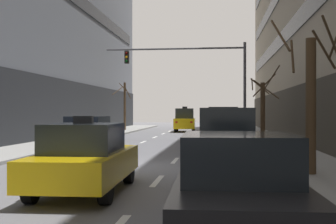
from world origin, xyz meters
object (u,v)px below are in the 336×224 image
(car_parked_0, at_px, (237,189))
(street_tree_2, at_px, (263,108))
(taxi_driving_0, at_px, (185,120))
(car_parked_1, at_px, (227,142))
(car_parked_3, at_px, (223,126))
(street_tree_0, at_px, (311,99))
(taxi_driving_2, at_px, (85,158))
(street_tree_1, at_px, (125,105))
(traffic_signal_0, at_px, (201,71))
(car_driving_1, at_px, (89,134))
(car_parked_2, at_px, (225,133))

(car_parked_0, height_order, street_tree_2, street_tree_2)
(taxi_driving_0, xyz_separation_m, car_parked_1, (3.40, -27.51, -0.08))
(car_parked_3, xyz_separation_m, street_tree_0, (2.37, -12.97, 1.21))
(taxi_driving_0, bearing_deg, taxi_driving_2, -90.05)
(taxi_driving_0, relative_size, car_parked_0, 1.06)
(street_tree_1, bearing_deg, taxi_driving_0, -4.86)
(street_tree_1, xyz_separation_m, street_tree_2, (11.69, -15.04, -0.46))
(street_tree_0, bearing_deg, car_parked_3, 100.36)
(car_parked_3, distance_m, traffic_signal_0, 4.67)
(taxi_driving_0, xyz_separation_m, traffic_signal_0, (1.99, -12.27, 3.49))
(street_tree_1, bearing_deg, car_parked_1, -71.61)
(taxi_driving_2, bearing_deg, car_driving_1, 106.54)
(car_parked_2, xyz_separation_m, street_tree_0, (2.37, -5.64, 1.28))
(taxi_driving_0, height_order, car_parked_3, taxi_driving_0)
(car_parked_0, height_order, street_tree_1, street_tree_1)
(street_tree_2, bearing_deg, car_parked_2, -106.91)
(taxi_driving_0, xyz_separation_m, car_parked_3, (3.40, -15.01, -0.01))
(car_parked_3, bearing_deg, traffic_signal_0, 117.19)
(car_parked_3, height_order, traffic_signal_0, traffic_signal_0)
(car_parked_0, height_order, street_tree_0, street_tree_0)
(taxi_driving_2, relative_size, car_parked_1, 1.05)
(car_parked_0, relative_size, traffic_signal_0, 0.47)
(car_parked_3, relative_size, traffic_signal_0, 0.49)
(taxi_driving_2, distance_m, car_parked_0, 4.94)
(street_tree_1, bearing_deg, car_parked_3, -59.03)
(traffic_signal_0, bearing_deg, street_tree_2, -30.99)
(street_tree_1, distance_m, street_tree_2, 19.06)
(taxi_driving_2, relative_size, car_parked_0, 1.02)
(taxi_driving_2, height_order, street_tree_2, street_tree_2)
(car_parked_1, distance_m, traffic_signal_0, 15.72)
(taxi_driving_2, xyz_separation_m, street_tree_1, (-5.89, 31.28, 1.76))
(street_tree_1, relative_size, street_tree_2, 1.01)
(street_tree_1, bearing_deg, street_tree_0, -67.70)
(car_driving_1, bearing_deg, taxi_driving_0, 81.69)
(car_parked_3, bearing_deg, taxi_driving_0, 102.75)
(car_parked_1, height_order, car_parked_3, car_parked_3)
(taxi_driving_2, xyz_separation_m, street_tree_2, (5.80, 16.24, 1.30))
(car_parked_0, distance_m, street_tree_0, 6.94)
(car_parked_0, bearing_deg, taxi_driving_0, 95.65)
(car_parked_1, height_order, street_tree_1, street_tree_1)
(taxi_driving_0, height_order, taxi_driving_2, taxi_driving_0)
(car_parked_1, relative_size, street_tree_2, 0.93)
(car_parked_2, bearing_deg, street_tree_2, 73.09)
(car_driving_1, height_order, taxi_driving_2, taxi_driving_2)
(street_tree_0, relative_size, street_tree_2, 1.05)
(car_parked_1, xyz_separation_m, street_tree_2, (2.37, 12.97, 1.10))
(taxi_driving_2, relative_size, car_parked_2, 1.04)
(car_parked_2, xyz_separation_m, street_tree_2, (2.37, 7.81, 1.09))
(car_parked_3, relative_size, street_tree_0, 0.95)
(car_parked_2, relative_size, car_parked_3, 0.94)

